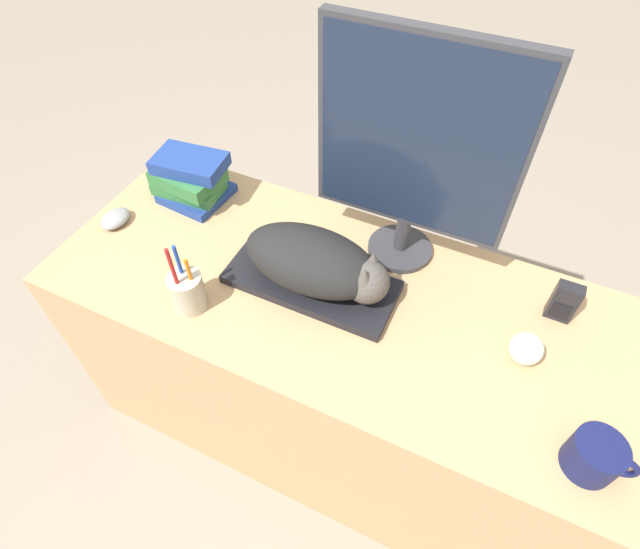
{
  "coord_description": "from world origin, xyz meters",
  "views": [
    {
      "loc": [
        0.31,
        -0.41,
        1.67
      ],
      "look_at": [
        -0.03,
        0.29,
        0.77
      ],
      "focal_mm": 28.0,
      "sensor_mm": 36.0,
      "label": 1
    }
  ],
  "objects": [
    {
      "name": "ground_plane",
      "position": [
        0.0,
        0.0,
        0.0
      ],
      "size": [
        12.0,
        12.0,
        0.0
      ],
      "primitive_type": "plane",
      "color": "gray"
    },
    {
      "name": "desk",
      "position": [
        0.0,
        0.3,
        0.36
      ],
      "size": [
        1.45,
        0.6,
        0.71
      ],
      "color": "tan",
      "rests_on": "ground_plane"
    },
    {
      "name": "keyboard",
      "position": [
        -0.05,
        0.3,
        0.73
      ],
      "size": [
        0.42,
        0.18,
        0.02
      ],
      "color": "black",
      "rests_on": "desk"
    },
    {
      "name": "cat",
      "position": [
        -0.03,
        0.3,
        0.81
      ],
      "size": [
        0.36,
        0.18,
        0.14
      ],
      "color": "black",
      "rests_on": "keyboard"
    },
    {
      "name": "monitor",
      "position": [
        0.11,
        0.5,
        1.04
      ],
      "size": [
        0.46,
        0.17,
        0.58
      ],
      "color": "#333338",
      "rests_on": "desk"
    },
    {
      "name": "computer_mouse",
      "position": [
        -0.64,
        0.27,
        0.73
      ],
      "size": [
        0.07,
        0.09,
        0.03
      ],
      "color": "gray",
      "rests_on": "desk"
    },
    {
      "name": "coffee_mug",
      "position": [
        0.62,
        0.12,
        0.76
      ],
      "size": [
        0.13,
        0.1,
        0.08
      ],
      "color": "#141947",
      "rests_on": "desk"
    },
    {
      "name": "pen_cup",
      "position": [
        -0.29,
        0.12,
        0.77
      ],
      "size": [
        0.08,
        0.08,
        0.21
      ],
      "color": "#B2A893",
      "rests_on": "desk"
    },
    {
      "name": "baseball",
      "position": [
        0.46,
        0.31,
        0.75
      ],
      "size": [
        0.07,
        0.07,
        0.07
      ],
      "color": "silver",
      "rests_on": "desk"
    },
    {
      "name": "phone",
      "position": [
        0.51,
        0.46,
        0.77
      ],
      "size": [
        0.06,
        0.03,
        0.11
      ],
      "color": "black",
      "rests_on": "desk"
    },
    {
      "name": "book_stack",
      "position": [
        -0.51,
        0.45,
        0.78
      ],
      "size": [
        0.21,
        0.18,
        0.14
      ],
      "color": "navy",
      "rests_on": "desk"
    }
  ]
}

